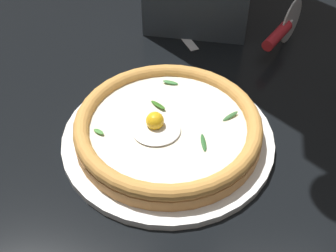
# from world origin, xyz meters

# --- Properties ---
(ground_plane) EXTENTS (2.40, 2.40, 0.03)m
(ground_plane) POSITION_xyz_m (0.00, 0.00, -0.01)
(ground_plane) COLOR black
(ground_plane) RESTS_ON ground
(pizza_plate) EXTENTS (0.33, 0.33, 0.01)m
(pizza_plate) POSITION_xyz_m (-0.03, -0.01, 0.01)
(pizza_plate) COLOR white
(pizza_plate) RESTS_ON ground
(pizza) EXTENTS (0.29, 0.29, 0.05)m
(pizza) POSITION_xyz_m (-0.03, -0.01, 0.03)
(pizza) COLOR #D9924D
(pizza) RESTS_ON pizza_plate
(pizza_cutter) EXTENTS (0.10, 0.13, 0.09)m
(pizza_cutter) POSITION_xyz_m (-0.26, -0.26, 0.04)
(pizza_cutter) COLOR silver
(pizza_cutter) RESTS_ON ground
(table_knife) EXTENTS (0.09, 0.20, 0.01)m
(table_knife) POSITION_xyz_m (-0.05, -0.39, 0.00)
(table_knife) COLOR silver
(table_knife) RESTS_ON ground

